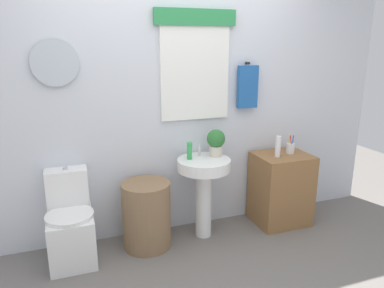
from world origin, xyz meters
name	(u,v)px	position (x,y,z in m)	size (l,w,h in m)	color
back_wall	(171,95)	(0.00, 1.15, 1.31)	(4.40, 0.18, 2.60)	silver
toilet	(71,226)	(-0.97, 0.88, 0.29)	(0.38, 0.51, 0.77)	white
laundry_hamper	(147,215)	(-0.33, 0.85, 0.30)	(0.43, 0.43, 0.60)	#846647
pedestal_sink	(204,180)	(0.21, 0.85, 0.56)	(0.48, 0.48, 0.75)	white
faucet	(199,150)	(0.21, 0.97, 0.80)	(0.03, 0.03, 0.10)	silver
wooden_cabinet	(281,189)	(1.04, 0.85, 0.36)	(0.52, 0.44, 0.71)	olive
soap_bottle	(189,151)	(0.09, 0.90, 0.83)	(0.05, 0.05, 0.16)	green
potted_plant	(216,141)	(0.35, 0.91, 0.89)	(0.17, 0.17, 0.25)	beige
lotion_bottle	(278,147)	(0.95, 0.81, 0.81)	(0.05, 0.05, 0.20)	white
toothbrush_cup	(290,148)	(1.14, 0.87, 0.77)	(0.08, 0.08, 0.19)	silver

